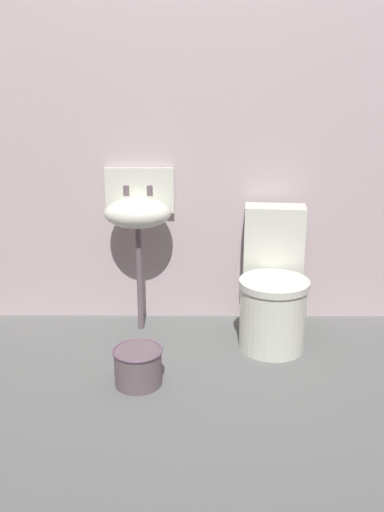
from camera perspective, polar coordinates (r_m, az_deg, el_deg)
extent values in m
cube|color=slate|center=(2.76, -0.04, -16.67)|extent=(3.13, 2.67, 0.08)
cube|color=#C1ADB0|center=(3.46, 0.09, 12.64)|extent=(3.13, 0.10, 2.40)
cylinder|color=silver|center=(3.28, 8.22, -6.22)|extent=(0.42, 0.42, 0.38)
cylinder|color=silver|center=(3.20, 8.39, -2.80)|extent=(0.44, 0.44, 0.04)
cube|color=silver|center=(3.43, 8.38, 1.81)|extent=(0.38, 0.22, 0.40)
cylinder|color=#68575D|center=(3.44, -5.37, -2.38)|extent=(0.04, 0.04, 0.66)
ellipsoid|color=silver|center=(3.32, -5.58, 4.42)|extent=(0.40, 0.32, 0.18)
cube|color=silver|center=(3.46, -5.36, 6.68)|extent=(0.42, 0.04, 0.28)
cylinder|color=#68575D|center=(3.36, -6.74, 6.64)|extent=(0.04, 0.04, 0.06)
cylinder|color=#68575D|center=(3.34, -4.34, 6.67)|extent=(0.04, 0.04, 0.06)
cylinder|color=#68575D|center=(2.94, -5.53, -11.21)|extent=(0.24, 0.24, 0.19)
torus|color=#695060|center=(2.90, -5.58, -9.56)|extent=(0.26, 0.26, 0.02)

